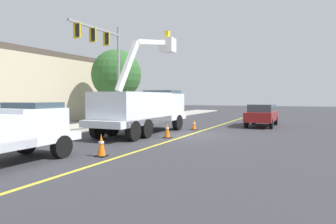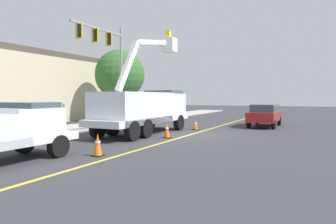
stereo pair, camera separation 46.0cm
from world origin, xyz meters
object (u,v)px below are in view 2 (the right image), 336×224
at_px(traffic_cone_trailing, 196,125).
at_px(traffic_signal_mast, 108,53).
at_px(traffic_cone_mid_front, 98,145).
at_px(utility_bucket_truck, 144,107).
at_px(traffic_cone_mid_rear, 167,130).
at_px(passing_minivan, 265,114).

height_order(traffic_cone_trailing, traffic_signal_mast, traffic_signal_mast).
bearing_deg(traffic_cone_mid_front, utility_bucket_truck, 13.49).
relative_size(traffic_cone_mid_front, traffic_cone_trailing, 1.24).
bearing_deg(traffic_cone_mid_rear, traffic_signal_mast, 57.76).
bearing_deg(traffic_cone_mid_rear, passing_minivan, -26.16).
relative_size(passing_minivan, traffic_cone_trailing, 6.98).
relative_size(utility_bucket_truck, traffic_cone_mid_rear, 9.62).
bearing_deg(traffic_cone_mid_front, passing_minivan, -18.03).
relative_size(utility_bucket_truck, traffic_signal_mast, 1.07).
bearing_deg(traffic_cone_mid_front, traffic_cone_mid_rear, -4.03).
distance_m(passing_minivan, traffic_cone_mid_rear, 9.76).
height_order(utility_bucket_truck, traffic_cone_trailing, utility_bucket_truck).
distance_m(traffic_cone_mid_front, traffic_signal_mast, 12.86).
xyz_separation_m(traffic_cone_mid_rear, traffic_signal_mast, (4.25, 6.74, 5.14)).
bearing_deg(traffic_cone_trailing, traffic_cone_mid_front, 176.71).
xyz_separation_m(passing_minivan, traffic_cone_mid_front, (-14.43, 4.70, -0.54)).
distance_m(utility_bucket_truck, traffic_signal_mast, 6.80).
bearing_deg(traffic_signal_mast, traffic_cone_mid_front, -147.45).
xyz_separation_m(traffic_cone_mid_front, traffic_signal_mast, (9.94, 6.34, 5.13)).
relative_size(passing_minivan, traffic_cone_mid_rear, 5.66).
relative_size(traffic_cone_mid_front, traffic_cone_mid_rear, 1.01).
distance_m(utility_bucket_truck, traffic_cone_trailing, 4.10).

